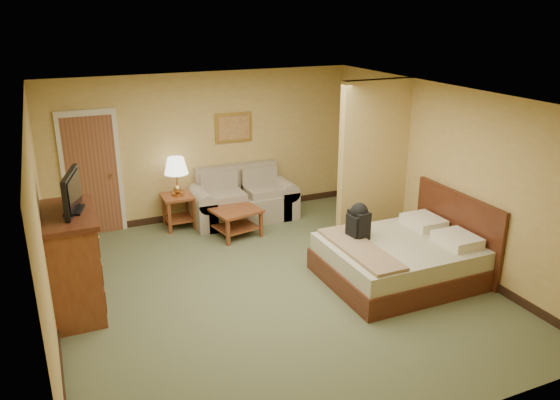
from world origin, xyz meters
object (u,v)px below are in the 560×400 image
coffee_table (235,216)px  dresser (72,262)px  bed (404,257)px  loveseat (243,203)px

coffee_table → dresser: (-2.62, -1.50, 0.33)m
dresser → bed: dresser is taller
coffee_table → dresser: bearing=-150.3°
bed → dresser: bearing=167.9°
loveseat → bed: bearing=-67.1°
dresser → loveseat: bearing=35.5°
loveseat → bed: (1.29, -3.06, 0.01)m
coffee_table → bed: 2.94m
dresser → bed: (4.29, -0.92, -0.36)m
coffee_table → dresser: 3.03m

